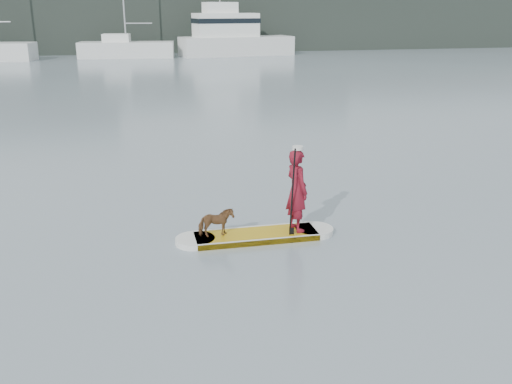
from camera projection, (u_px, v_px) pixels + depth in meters
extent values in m
plane|color=slate|center=(264.00, 243.00, 11.46)|extent=(140.00, 140.00, 0.00)
cube|color=#C29612|center=(256.00, 236.00, 11.68)|extent=(2.51, 0.83, 0.12)
cylinder|color=silver|center=(195.00, 241.00, 11.42)|extent=(0.80, 0.80, 0.12)
cylinder|color=silver|center=(314.00, 231.00, 11.93)|extent=(0.80, 0.80, 0.12)
cube|color=silver|center=(252.00, 229.00, 12.02)|extent=(2.50, 0.09, 0.12)
cube|color=silver|center=(260.00, 242.00, 11.33)|extent=(2.50, 0.09, 0.12)
imported|color=maroon|center=(297.00, 190.00, 11.57)|extent=(0.55, 0.70, 1.71)
cylinder|color=silver|center=(298.00, 148.00, 11.30)|extent=(0.22, 0.22, 0.07)
imported|color=#57321D|center=(216.00, 223.00, 11.40)|extent=(0.72, 0.37, 0.59)
cylinder|color=black|center=(292.00, 193.00, 11.31)|extent=(0.04, 0.30, 1.89)
cube|color=black|center=(292.00, 235.00, 11.59)|extent=(0.10, 0.02, 0.32)
cube|color=silver|center=(127.00, 50.00, 53.21)|extent=(8.94, 3.75, 1.45)
cube|color=white|center=(116.00, 38.00, 52.79)|extent=(2.65, 2.17, 0.72)
cylinder|color=#B7B7BC|center=(138.00, 23.00, 52.60)|extent=(2.47, 0.41, 0.10)
cube|color=silver|center=(237.00, 46.00, 55.68)|extent=(11.32, 4.93, 1.79)
cube|color=white|center=(226.00, 25.00, 54.68)|extent=(6.35, 3.55, 2.19)
cube|color=white|center=(220.00, 8.00, 54.00)|extent=(3.30, 2.28, 0.99)
cube|color=black|center=(226.00, 21.00, 54.56)|extent=(6.47, 3.63, 0.45)
cube|color=black|center=(142.00, 22.00, 59.61)|extent=(90.00, 6.00, 6.00)
cube|color=black|center=(41.00, 7.00, 57.90)|extent=(14.00, 4.00, 9.00)
cube|color=black|center=(304.00, 12.00, 64.13)|extent=(10.00, 4.00, 8.00)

